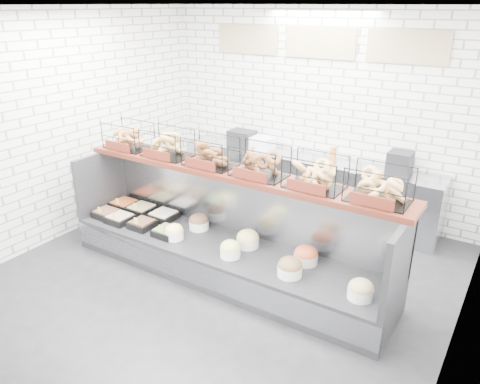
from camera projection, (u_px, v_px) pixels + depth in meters
The scene contains 5 objects.
ground at pixel (210, 287), 5.36m from camera, with size 5.50×5.50×0.00m, color black.
room_shell at pixel (238, 99), 5.06m from camera, with size 5.02×5.51×3.01m.
display_case at pixel (225, 249), 5.52m from camera, with size 4.00×0.90×1.20m.
bagel_shelf at pixel (234, 160), 5.24m from camera, with size 4.10×0.50×0.40m.
prep_counter at pixel (303, 184), 7.08m from camera, with size 4.00×0.60×1.20m.
Camera 1 is at (2.76, -3.65, 3.02)m, focal length 35.00 mm.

